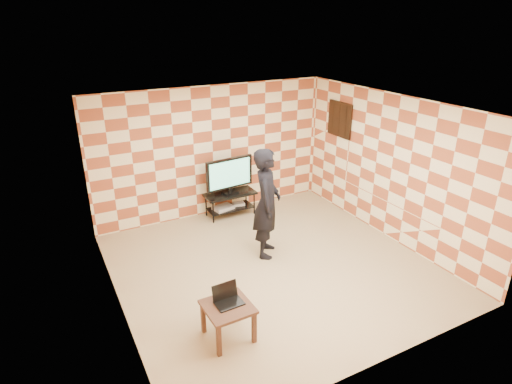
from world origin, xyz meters
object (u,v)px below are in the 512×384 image
(tv, at_px, (230,174))
(side_table, at_px, (228,311))
(person, at_px, (267,203))
(tv_stand, at_px, (230,199))

(tv, height_order, side_table, tv)
(side_table, relative_size, person, 0.31)
(tv_stand, relative_size, tv, 1.02)
(tv_stand, height_order, person, person)
(tv_stand, xyz_separation_m, tv, (-0.00, -0.00, 0.56))
(tv, xyz_separation_m, person, (-0.10, -1.74, 0.05))
(side_table, xyz_separation_m, person, (1.50, 1.66, 0.56))
(tv_stand, height_order, tv, tv)
(tv_stand, distance_m, tv, 0.56)
(tv_stand, xyz_separation_m, person, (-0.10, -1.74, 0.61))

